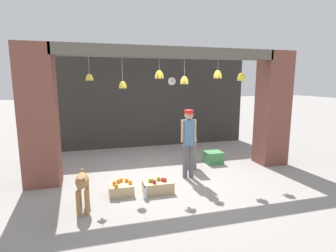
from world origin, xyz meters
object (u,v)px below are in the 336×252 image
at_px(dog, 82,184).
at_px(water_bottle, 145,193).
at_px(shopkeeper, 188,139).
at_px(wall_clock, 172,81).
at_px(fruit_crate_oranges, 121,189).
at_px(produce_box_green, 213,157).
at_px(fruit_crate_apples, 158,186).
at_px(worker_stooping, 190,139).

xyz_separation_m(dog, water_bottle, (1.10, 0.17, -0.35)).
bearing_deg(dog, water_bottle, 98.37).
height_order(shopkeeper, wall_clock, wall_clock).
height_order(fruit_crate_oranges, produce_box_green, produce_box_green).
bearing_deg(shopkeeper, wall_clock, -91.07).
bearing_deg(water_bottle, produce_box_green, 37.55).
bearing_deg(fruit_crate_apples, water_bottle, -142.87).
bearing_deg(wall_clock, water_bottle, -112.78).
bearing_deg(worker_stooping, water_bottle, -127.41).
xyz_separation_m(dog, fruit_crate_apples, (1.40, 0.40, -0.35)).
height_order(shopkeeper, fruit_crate_apples, shopkeeper).
xyz_separation_m(produce_box_green, water_bottle, (-2.17, -1.67, -0.04)).
relative_size(worker_stooping, fruit_crate_apples, 1.86).
relative_size(produce_box_green, wall_clock, 1.60).
bearing_deg(wall_clock, dog, -123.75).
xyz_separation_m(shopkeeper, worker_stooping, (0.29, 0.73, -0.18)).
bearing_deg(wall_clock, shopkeeper, -99.34).
distance_m(produce_box_green, wall_clock, 3.10).
bearing_deg(water_bottle, fruit_crate_apples, 37.13).
distance_m(water_bottle, wall_clock, 4.76).
xyz_separation_m(fruit_crate_oranges, wall_clock, (2.08, 3.64, 2.06)).
bearing_deg(fruit_crate_apples, fruit_crate_oranges, 172.52).
bearing_deg(fruit_crate_apples, worker_stooping, 49.41).
distance_m(worker_stooping, produce_box_green, 0.92).
relative_size(fruit_crate_oranges, wall_clock, 1.68).
distance_m(shopkeeper, water_bottle, 1.62).
bearing_deg(shopkeeper, worker_stooping, -103.65).
relative_size(dog, worker_stooping, 0.74).
height_order(produce_box_green, wall_clock, wall_clock).
bearing_deg(produce_box_green, fruit_crate_apples, -142.39).
distance_m(shopkeeper, worker_stooping, 0.81).
xyz_separation_m(worker_stooping, fruit_crate_oranges, (-1.86, -1.24, -0.60)).
relative_size(dog, fruit_crate_oranges, 1.71).
distance_m(fruit_crate_apples, produce_box_green, 2.36).
xyz_separation_m(dog, worker_stooping, (2.54, 1.73, 0.25)).
xyz_separation_m(shopkeeper, fruit_crate_oranges, (-1.56, -0.51, -0.79)).
bearing_deg(worker_stooping, fruit_crate_oranges, -140.95).
relative_size(worker_stooping, water_bottle, 4.41).
distance_m(worker_stooping, fruit_crate_apples, 1.85).
height_order(shopkeeper, water_bottle, shopkeeper).
relative_size(dog, fruit_crate_apples, 1.38).
height_order(fruit_crate_apples, wall_clock, wall_clock).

